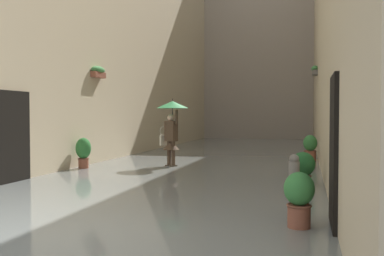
% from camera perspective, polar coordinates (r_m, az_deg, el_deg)
% --- Properties ---
extents(ground_plane, '(60.00, 60.00, 0.00)m').
position_cam_1_polar(ground_plane, '(16.40, 4.21, -3.93)').
color(ground_plane, gray).
extents(flood_water, '(7.84, 28.92, 0.06)m').
position_cam_1_polar(flood_water, '(16.40, 4.21, -3.82)').
color(flood_water, slate).
rests_on(flood_water, ground_plane).
extents(building_facade_far, '(10.64, 1.80, 13.59)m').
position_cam_1_polar(building_facade_far, '(29.01, 9.03, 12.03)').
color(building_facade_far, '#A89989').
rests_on(building_facade_far, ground_plane).
extents(person_wading, '(1.00, 1.00, 2.13)m').
position_cam_1_polar(person_wading, '(12.85, -2.77, 1.07)').
color(person_wading, '#4C4233').
rests_on(person_wading, ground_plane).
extents(potted_plant_near_left, '(0.47, 0.47, 0.94)m').
position_cam_1_polar(potted_plant_near_left, '(15.06, 15.71, -2.58)').
color(potted_plant_near_left, '#9E563D').
rests_on(potted_plant_near_left, ground_plane).
extents(potted_plant_far_right, '(0.45, 0.45, 0.96)m').
position_cam_1_polar(potted_plant_far_right, '(12.82, -14.49, -3.10)').
color(potted_plant_far_right, brown).
rests_on(potted_plant_far_right, ground_plane).
extents(potted_plant_far_left, '(0.54, 0.54, 0.81)m').
position_cam_1_polar(potted_plant_far_left, '(9.77, 14.77, -5.19)').
color(potted_plant_far_left, brown).
rests_on(potted_plant_far_left, ground_plane).
extents(potted_plant_mid_left, '(0.43, 0.43, 0.84)m').
position_cam_1_polar(potted_plant_mid_left, '(6.15, 14.30, -9.17)').
color(potted_plant_mid_left, brown).
rests_on(potted_plant_mid_left, ground_plane).
extents(mooring_bollard, '(0.22, 0.22, 0.83)m').
position_cam_1_polar(mooring_bollard, '(8.98, 13.65, -6.09)').
color(mooring_bollard, gray).
rests_on(mooring_bollard, ground_plane).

